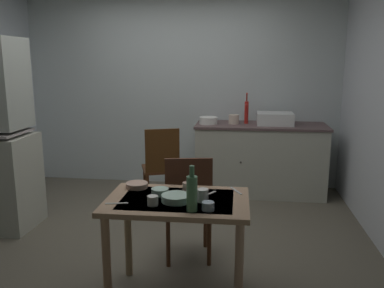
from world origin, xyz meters
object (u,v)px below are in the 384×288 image
Objects in this scene: sink_basin at (275,118)px; serving_bowl_wide at (160,192)px; glass_bottle at (192,193)px; chair_by_counter at (161,166)px; hand_pump at (246,110)px; teacup_cream at (153,201)px; chair_far_side at (188,206)px; mixing_bowl_counter at (208,120)px; dining_table at (177,215)px.

sink_basin is 3.52× the size of serving_bowl_wide.
chair_by_counter is at bearing 107.19° from glass_bottle.
hand_pump reaches higher than glass_bottle.
teacup_cream is (0.33, -1.88, 0.27)m from chair_by_counter.
chair_far_side is 3.12× the size of glass_bottle.
chair_by_counter is (-0.48, -0.66, -0.43)m from mixing_bowl_counter.
serving_bowl_wide is at bearing -78.53° from chair_by_counter.
sink_basin is 1.95× the size of mixing_bowl_counter.
sink_basin is 2.77m from teacup_cream.
sink_basin is at bearing 66.38° from chair_far_side.
chair_by_counter reaches higher than chair_far_side.
hand_pump is 0.50m from mixing_bowl_counter.
sink_basin reaches higher than chair_far_side.
glass_bottle is (0.13, -0.76, 0.38)m from chair_far_side.
sink_basin is 1.13× the size of hand_pump.
chair_far_side is at bearing -113.62° from sink_basin.
sink_basin is 2.12m from chair_far_side.
mixing_bowl_counter is (-0.47, -0.10, -0.12)m from hand_pump.
dining_table is 1.81m from chair_by_counter.
chair_by_counter is (-0.47, 1.19, 0.02)m from chair_far_side.
glass_bottle is (-0.35, -2.70, -0.20)m from hand_pump.
hand_pump reaches higher than teacup_cream.
hand_pump is 1.73× the size of mixing_bowl_counter.
teacup_cream is at bearing 165.72° from glass_bottle.
glass_bottle is at bearing -104.72° from sink_basin.
chair_by_counter is 13.09× the size of teacup_cream.
chair_far_side is at bearing 74.30° from serving_bowl_wide.
hand_pump is 3.12× the size of serving_bowl_wide.
serving_bowl_wide is 0.42× the size of glass_bottle.
glass_bottle reaches higher than serving_bowl_wide.
teacup_cream is (-0.97, -2.59, -0.20)m from sink_basin.
mixing_bowl_counter is at bearing 54.06° from chair_by_counter.
glass_bottle is (0.13, -0.21, 0.24)m from dining_table.
serving_bowl_wide is at bearing -112.08° from sink_basin.
serving_bowl_wide is at bearing -105.70° from chair_far_side.
sink_basin is 1.48× the size of glass_bottle.
serving_bowl_wide is (-0.14, 0.07, 0.14)m from dining_table.
sink_basin is 0.37m from hand_pump.
mixing_bowl_counter is 2.33m from serving_bowl_wide.
mixing_bowl_counter is 1.81× the size of serving_bowl_wide.
sink_basin is at bearing 69.48° from teacup_cream.
glass_bottle is (0.60, -1.95, 0.36)m from chair_by_counter.
chair_far_side reaches higher than teacup_cream.
dining_table is at bearing -28.57° from serving_bowl_wide.
mixing_bowl_counter is at bearing 86.77° from teacup_cream.
chair_far_side is at bearing 90.06° from dining_table.
dining_table is 13.71× the size of teacup_cream.
mixing_bowl_counter is at bearing 89.94° from dining_table.
serving_bowl_wide is at bearing 151.43° from dining_table.
hand_pump is at bearing 76.84° from teacup_cream.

